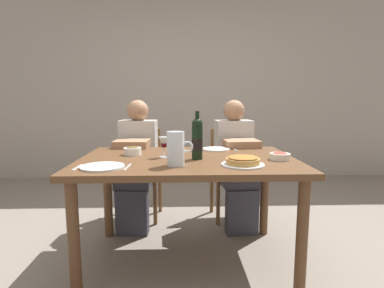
% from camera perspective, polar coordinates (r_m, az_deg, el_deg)
% --- Properties ---
extents(ground_plane, '(8.00, 8.00, 0.00)m').
position_cam_1_polar(ground_plane, '(2.44, -0.76, -20.37)').
color(ground_plane, slate).
extents(back_wall, '(8.00, 0.10, 2.80)m').
position_cam_1_polar(back_wall, '(4.64, -1.46, 11.14)').
color(back_wall, '#A3998E').
rests_on(back_wall, ground).
extents(dining_table, '(1.50, 1.00, 0.76)m').
position_cam_1_polar(dining_table, '(2.20, -0.79, -4.93)').
color(dining_table, brown).
rests_on(dining_table, ground).
extents(wine_bottle, '(0.08, 0.08, 0.33)m').
position_cam_1_polar(wine_bottle, '(2.12, 0.96, 0.97)').
color(wine_bottle, black).
rests_on(wine_bottle, dining_table).
extents(water_pitcher, '(0.16, 0.11, 0.21)m').
position_cam_1_polar(water_pitcher, '(1.92, -3.00, -1.22)').
color(water_pitcher, silver).
rests_on(water_pitcher, dining_table).
extents(baked_tart, '(0.27, 0.27, 0.06)m').
position_cam_1_polar(baked_tart, '(1.96, 9.31, -3.11)').
color(baked_tart, silver).
rests_on(baked_tart, dining_table).
extents(salad_bowl, '(0.14, 0.14, 0.05)m').
position_cam_1_polar(salad_bowl, '(2.19, 15.84, -2.10)').
color(salad_bowl, silver).
rests_on(salad_bowl, dining_table).
extents(olive_bowl, '(0.13, 0.13, 0.06)m').
position_cam_1_polar(olive_bowl, '(2.34, -10.86, -1.17)').
color(olive_bowl, white).
rests_on(olive_bowl, dining_table).
extents(wine_glass_left_diner, '(0.07, 0.07, 0.14)m').
position_cam_1_polar(wine_glass_left_diner, '(2.29, -2.39, 0.58)').
color(wine_glass_left_diner, silver).
rests_on(wine_glass_left_diner, dining_table).
extents(wine_glass_right_diner, '(0.07, 0.07, 0.15)m').
position_cam_1_polar(wine_glass_right_diner, '(2.20, -5.20, 0.16)').
color(wine_glass_right_diner, silver).
rests_on(wine_glass_right_diner, dining_table).
extents(dinner_plate_left_setting, '(0.22, 0.22, 0.01)m').
position_cam_1_polar(dinner_plate_left_setting, '(2.53, 4.45, -0.95)').
color(dinner_plate_left_setting, white).
rests_on(dinner_plate_left_setting, dining_table).
extents(dinner_plate_right_setting, '(0.26, 0.26, 0.01)m').
position_cam_1_polar(dinner_plate_right_setting, '(1.95, -16.11, -4.03)').
color(dinner_plate_right_setting, silver).
rests_on(dinner_plate_right_setting, dining_table).
extents(fork_left_setting, '(0.02, 0.16, 0.00)m').
position_cam_1_polar(fork_left_setting, '(2.52, 1.05, -1.05)').
color(fork_left_setting, silver).
rests_on(fork_left_setting, dining_table).
extents(knife_left_setting, '(0.03, 0.18, 0.00)m').
position_cam_1_polar(knife_left_setting, '(2.55, 7.80, -1.00)').
color(knife_left_setting, silver).
rests_on(knife_left_setting, dining_table).
extents(knife_right_setting, '(0.02, 0.18, 0.00)m').
position_cam_1_polar(knife_right_setting, '(1.92, -11.75, -4.17)').
color(knife_right_setting, silver).
rests_on(knife_right_setting, dining_table).
extents(spoon_right_setting, '(0.02, 0.16, 0.00)m').
position_cam_1_polar(spoon_right_setting, '(1.99, -20.31, -4.06)').
color(spoon_right_setting, silver).
rests_on(spoon_right_setting, dining_table).
extents(chair_left, '(0.43, 0.43, 0.87)m').
position_cam_1_polar(chair_left, '(3.15, -9.26, -4.16)').
color(chair_left, brown).
rests_on(chair_left, ground).
extents(diner_left, '(0.35, 0.52, 1.16)m').
position_cam_1_polar(diner_left, '(2.90, -10.15, -2.85)').
color(diner_left, '#B7B2A8').
rests_on(diner_left, ground).
extents(chair_right, '(0.43, 0.43, 0.87)m').
position_cam_1_polar(chair_right, '(3.14, 7.02, -4.17)').
color(chair_right, brown).
rests_on(chair_right, ground).
extents(diner_right, '(0.36, 0.52, 1.16)m').
position_cam_1_polar(diner_right, '(2.89, 8.10, -2.85)').
color(diner_right, '#B7B2A8').
rests_on(diner_right, ground).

